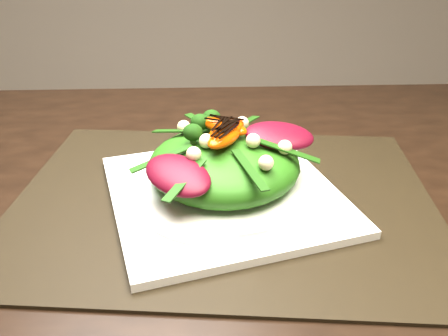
{
  "coord_description": "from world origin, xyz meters",
  "views": [
    {
      "loc": [
        -0.07,
        -0.55,
        1.09
      ],
      "look_at": [
        -0.05,
        -0.01,
        0.8
      ],
      "focal_mm": 38.0,
      "sensor_mm": 36.0,
      "label": 1
    }
  ],
  "objects_px": {
    "dining_table": "(259,206)",
    "lettuce_mound": "(224,164)",
    "placemat": "(224,199)",
    "orange_segment": "(218,131)",
    "plate_base": "(224,194)",
    "salad_bowl": "(224,184)"
  },
  "relations": [
    {
      "from": "dining_table",
      "to": "placemat",
      "type": "height_order",
      "value": "dining_table"
    },
    {
      "from": "dining_table",
      "to": "placemat",
      "type": "xyz_separation_m",
      "value": [
        -0.05,
        -0.01,
        0.02
      ]
    },
    {
      "from": "salad_bowl",
      "to": "lettuce_mound",
      "type": "height_order",
      "value": "lettuce_mound"
    },
    {
      "from": "dining_table",
      "to": "plate_base",
      "type": "height_order",
      "value": "dining_table"
    },
    {
      "from": "placemat",
      "to": "orange_segment",
      "type": "distance_m",
      "value": 0.09
    },
    {
      "from": "dining_table",
      "to": "lettuce_mound",
      "type": "relative_size",
      "value": 8.23
    },
    {
      "from": "orange_segment",
      "to": "salad_bowl",
      "type": "bearing_deg",
      "value": -56.9
    },
    {
      "from": "placemat",
      "to": "orange_segment",
      "type": "xyz_separation_m",
      "value": [
        -0.01,
        0.01,
        0.09
      ]
    },
    {
      "from": "dining_table",
      "to": "orange_segment",
      "type": "relative_size",
      "value": 24.82
    },
    {
      "from": "placemat",
      "to": "plate_base",
      "type": "distance_m",
      "value": 0.01
    },
    {
      "from": "dining_table",
      "to": "salad_bowl",
      "type": "distance_m",
      "value": 0.07
    },
    {
      "from": "plate_base",
      "to": "lettuce_mound",
      "type": "bearing_deg",
      "value": 90.0
    },
    {
      "from": "salad_bowl",
      "to": "orange_segment",
      "type": "relative_size",
      "value": 3.84
    },
    {
      "from": "placemat",
      "to": "orange_segment",
      "type": "relative_size",
      "value": 8.52
    },
    {
      "from": "plate_base",
      "to": "salad_bowl",
      "type": "height_order",
      "value": "salad_bowl"
    },
    {
      "from": "salad_bowl",
      "to": "plate_base",
      "type": "bearing_deg",
      "value": 0.0
    },
    {
      "from": "dining_table",
      "to": "salad_bowl",
      "type": "height_order",
      "value": "dining_table"
    },
    {
      "from": "lettuce_mound",
      "to": "placemat",
      "type": "bearing_deg",
      "value": -90.0
    },
    {
      "from": "placemat",
      "to": "salad_bowl",
      "type": "bearing_deg",
      "value": 0.0
    },
    {
      "from": "salad_bowl",
      "to": "orange_segment",
      "type": "height_order",
      "value": "orange_segment"
    },
    {
      "from": "plate_base",
      "to": "orange_segment",
      "type": "relative_size",
      "value": 4.46
    },
    {
      "from": "placemat",
      "to": "lettuce_mound",
      "type": "height_order",
      "value": "lettuce_mound"
    }
  ]
}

